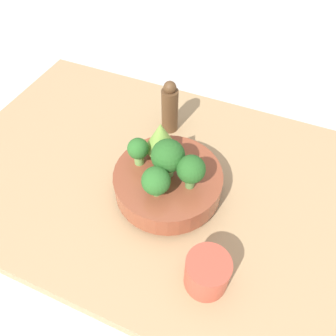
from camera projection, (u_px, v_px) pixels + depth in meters
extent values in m
plane|color=silver|center=(163.00, 189.00, 0.81)|extent=(6.00, 6.00, 0.00)
cube|color=tan|center=(163.00, 183.00, 0.80)|extent=(1.05, 0.66, 0.05)
cylinder|color=brown|center=(168.00, 191.00, 0.74)|extent=(0.11, 0.11, 0.01)
cylinder|color=brown|center=(168.00, 182.00, 0.72)|extent=(0.24, 0.24, 0.05)
cylinder|color=#7AB256|center=(139.00, 158.00, 0.71)|extent=(0.02, 0.02, 0.03)
sphere|color=#2D6B28|center=(138.00, 149.00, 0.68)|extent=(0.05, 0.05, 0.05)
cylinder|color=#609347|center=(190.00, 181.00, 0.66)|extent=(0.02, 0.02, 0.03)
sphere|color=#286023|center=(191.00, 169.00, 0.64)|extent=(0.06, 0.06, 0.06)
cylinder|color=#6BA34C|center=(156.00, 190.00, 0.66)|extent=(0.02, 0.02, 0.02)
sphere|color=#2D6B28|center=(156.00, 181.00, 0.63)|extent=(0.06, 0.06, 0.06)
cylinder|color=#609347|center=(161.00, 151.00, 0.72)|extent=(0.02, 0.02, 0.02)
cone|color=#84AD47|center=(161.00, 136.00, 0.69)|extent=(0.07, 0.07, 0.07)
cylinder|color=#7AB256|center=(168.00, 169.00, 0.68)|extent=(0.02, 0.02, 0.03)
sphere|color=#286023|center=(168.00, 156.00, 0.65)|extent=(0.07, 0.07, 0.07)
cylinder|color=#C64C38|center=(207.00, 273.00, 0.59)|extent=(0.08, 0.08, 0.08)
cylinder|color=brown|center=(170.00, 110.00, 0.84)|extent=(0.04, 0.04, 0.12)
sphere|color=brown|center=(170.00, 87.00, 0.78)|extent=(0.03, 0.03, 0.03)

